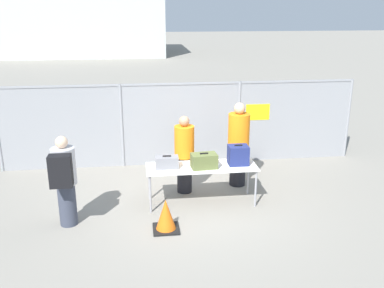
{
  "coord_description": "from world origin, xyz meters",
  "views": [
    {
      "loc": [
        -1.0,
        -7.67,
        3.76
      ],
      "look_at": [
        0.05,
        0.64,
        1.05
      ],
      "focal_mm": 40.0,
      "sensor_mm": 36.0,
      "label": 1
    }
  ],
  "objects_px": {
    "utility_trailer": "(257,124)",
    "suitcase_olive": "(204,161)",
    "inspection_table": "(202,169)",
    "security_worker_far": "(238,143)",
    "security_worker_near": "(184,153)",
    "traffic_cone": "(166,216)",
    "suitcase_grey": "(167,162)",
    "suitcase_navy": "(238,155)",
    "traveler_hooded": "(64,178)"
  },
  "relations": [
    {
      "from": "utility_trailer",
      "to": "suitcase_olive",
      "type": "bearing_deg",
      "value": -117.54
    },
    {
      "from": "inspection_table",
      "to": "utility_trailer",
      "type": "xyz_separation_m",
      "value": [
        2.3,
        4.27,
        -0.33
      ]
    },
    {
      "from": "inspection_table",
      "to": "security_worker_far",
      "type": "height_order",
      "value": "security_worker_far"
    },
    {
      "from": "suitcase_olive",
      "to": "security_worker_near",
      "type": "distance_m",
      "value": 0.74
    },
    {
      "from": "suitcase_olive",
      "to": "traffic_cone",
      "type": "bearing_deg",
      "value": -131.67
    },
    {
      "from": "suitcase_grey",
      "to": "traffic_cone",
      "type": "bearing_deg",
      "value": -95.69
    },
    {
      "from": "suitcase_navy",
      "to": "traffic_cone",
      "type": "height_order",
      "value": "suitcase_navy"
    },
    {
      "from": "inspection_table",
      "to": "suitcase_navy",
      "type": "relative_size",
      "value": 5.34
    },
    {
      "from": "utility_trailer",
      "to": "traveler_hooded",
      "type": "bearing_deg",
      "value": -134.48
    },
    {
      "from": "security_worker_far",
      "to": "utility_trailer",
      "type": "height_order",
      "value": "security_worker_far"
    },
    {
      "from": "security_worker_near",
      "to": "security_worker_far",
      "type": "distance_m",
      "value": 1.22
    },
    {
      "from": "traffic_cone",
      "to": "inspection_table",
      "type": "bearing_deg",
      "value": 52.03
    },
    {
      "from": "suitcase_olive",
      "to": "utility_trailer",
      "type": "distance_m",
      "value": 4.94
    },
    {
      "from": "suitcase_grey",
      "to": "suitcase_navy",
      "type": "height_order",
      "value": "suitcase_navy"
    },
    {
      "from": "traffic_cone",
      "to": "utility_trailer",
      "type": "bearing_deg",
      "value": 59.66
    },
    {
      "from": "security_worker_far",
      "to": "utility_trailer",
      "type": "relative_size",
      "value": 0.43
    },
    {
      "from": "suitcase_olive",
      "to": "traveler_hooded",
      "type": "relative_size",
      "value": 0.31
    },
    {
      "from": "suitcase_olive",
      "to": "suitcase_navy",
      "type": "xyz_separation_m",
      "value": [
        0.69,
        0.11,
        0.05
      ]
    },
    {
      "from": "suitcase_olive",
      "to": "inspection_table",
      "type": "bearing_deg",
      "value": 111.14
    },
    {
      "from": "suitcase_navy",
      "to": "suitcase_grey",
      "type": "bearing_deg",
      "value": -179.29
    },
    {
      "from": "inspection_table",
      "to": "suitcase_navy",
      "type": "distance_m",
      "value": 0.77
    },
    {
      "from": "security_worker_far",
      "to": "traffic_cone",
      "type": "distance_m",
      "value": 2.57
    },
    {
      "from": "suitcase_navy",
      "to": "security_worker_near",
      "type": "height_order",
      "value": "security_worker_near"
    },
    {
      "from": "security_worker_near",
      "to": "suitcase_navy",
      "type": "bearing_deg",
      "value": 147.74
    },
    {
      "from": "traffic_cone",
      "to": "security_worker_near",
      "type": "bearing_deg",
      "value": 72.39
    },
    {
      "from": "inspection_table",
      "to": "suitcase_grey",
      "type": "bearing_deg",
      "value": 179.21
    },
    {
      "from": "utility_trailer",
      "to": "inspection_table",
      "type": "bearing_deg",
      "value": -118.36
    },
    {
      "from": "inspection_table",
      "to": "suitcase_navy",
      "type": "xyz_separation_m",
      "value": [
        0.73,
        0.03,
        0.25
      ]
    },
    {
      "from": "inspection_table",
      "to": "security_worker_near",
      "type": "relative_size",
      "value": 1.31
    },
    {
      "from": "security_worker_far",
      "to": "suitcase_navy",
      "type": "bearing_deg",
      "value": 88.2
    },
    {
      "from": "traveler_hooded",
      "to": "suitcase_grey",
      "type": "bearing_deg",
      "value": 15.04
    },
    {
      "from": "suitcase_navy",
      "to": "security_worker_near",
      "type": "bearing_deg",
      "value": 150.7
    },
    {
      "from": "security_worker_near",
      "to": "suitcase_grey",
      "type": "bearing_deg",
      "value": 52.23
    },
    {
      "from": "security_worker_far",
      "to": "utility_trailer",
      "type": "xyz_separation_m",
      "value": [
        1.39,
        3.45,
        -0.56
      ]
    },
    {
      "from": "inspection_table",
      "to": "suitcase_grey",
      "type": "xyz_separation_m",
      "value": [
        -0.68,
        0.01,
        0.17
      ]
    },
    {
      "from": "suitcase_olive",
      "to": "security_worker_far",
      "type": "relative_size",
      "value": 0.28
    },
    {
      "from": "utility_trailer",
      "to": "traffic_cone",
      "type": "height_order",
      "value": "utility_trailer"
    },
    {
      "from": "suitcase_navy",
      "to": "security_worker_far",
      "type": "distance_m",
      "value": 0.81
    },
    {
      "from": "suitcase_olive",
      "to": "security_worker_far",
      "type": "height_order",
      "value": "security_worker_far"
    },
    {
      "from": "traveler_hooded",
      "to": "traffic_cone",
      "type": "distance_m",
      "value": 1.88
    },
    {
      "from": "suitcase_grey",
      "to": "utility_trailer",
      "type": "relative_size",
      "value": 0.11
    },
    {
      "from": "suitcase_olive",
      "to": "traffic_cone",
      "type": "relative_size",
      "value": 0.89
    },
    {
      "from": "suitcase_navy",
      "to": "utility_trailer",
      "type": "distance_m",
      "value": 4.56
    },
    {
      "from": "suitcase_olive",
      "to": "security_worker_far",
      "type": "xyz_separation_m",
      "value": [
        0.88,
        0.9,
        0.03
      ]
    },
    {
      "from": "suitcase_grey",
      "to": "security_worker_near",
      "type": "bearing_deg",
      "value": 55.19
    },
    {
      "from": "inspection_table",
      "to": "suitcase_navy",
      "type": "bearing_deg",
      "value": 2.1
    },
    {
      "from": "suitcase_olive",
      "to": "traffic_cone",
      "type": "xyz_separation_m",
      "value": [
        -0.81,
        -0.91,
        -0.65
      ]
    },
    {
      "from": "suitcase_navy",
      "to": "utility_trailer",
      "type": "xyz_separation_m",
      "value": [
        1.58,
        4.24,
        -0.58
      ]
    },
    {
      "from": "security_worker_far",
      "to": "traffic_cone",
      "type": "bearing_deg",
      "value": 58.67
    },
    {
      "from": "suitcase_grey",
      "to": "suitcase_navy",
      "type": "bearing_deg",
      "value": 0.71
    }
  ]
}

